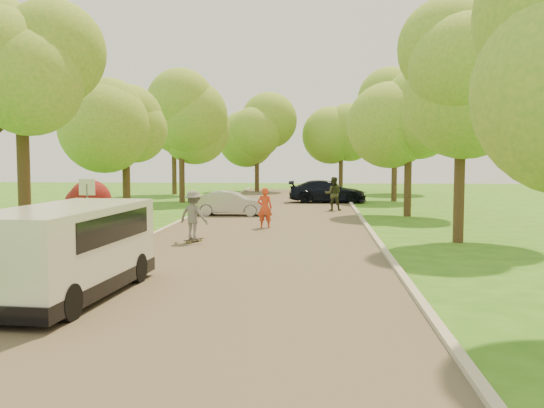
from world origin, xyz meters
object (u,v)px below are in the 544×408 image
(silver_sedan, at_px, (230,203))
(dark_sedan, at_px, (327,192))
(person_striped, at_px, (265,208))
(longboard, at_px, (194,240))
(skateboarder, at_px, (194,215))
(street_sign, at_px, (87,197))
(person_olive, at_px, (333,194))
(minivan, at_px, (67,250))

(silver_sedan, xyz_separation_m, dark_sedan, (4.93, 8.67, 0.10))
(person_striped, bearing_deg, silver_sedan, -70.54)
(longboard, relative_size, skateboarder, 0.53)
(street_sign, bearing_deg, person_striped, 39.23)
(dark_sedan, xyz_separation_m, person_olive, (0.23, -5.61, 0.21))
(minivan, xyz_separation_m, longboard, (0.98, 8.18, -0.91))
(minivan, bearing_deg, longboard, 87.44)
(person_olive, bearing_deg, silver_sedan, 30.46)
(minivan, height_order, dark_sedan, minivan)
(dark_sedan, bearing_deg, person_striped, 167.30)
(silver_sedan, height_order, dark_sedan, dark_sedan)
(person_striped, height_order, person_olive, person_olive)
(silver_sedan, height_order, person_olive, person_olive)
(dark_sedan, distance_m, person_olive, 5.62)
(street_sign, bearing_deg, dark_sedan, 65.39)
(minivan, height_order, person_striped, minivan)
(minivan, height_order, silver_sedan, minivan)
(silver_sedan, bearing_deg, person_striped, -157.08)
(minivan, distance_m, person_olive, 21.52)
(dark_sedan, relative_size, person_striped, 2.93)
(minivan, relative_size, person_olive, 2.88)
(street_sign, distance_m, minivan, 8.31)
(skateboarder, distance_m, person_olive, 13.47)
(silver_sedan, distance_m, longboard, 9.42)
(silver_sedan, bearing_deg, dark_sedan, -29.53)
(street_sign, height_order, minivan, street_sign)
(street_sign, bearing_deg, skateboarder, 4.99)
(minivan, xyz_separation_m, dark_sedan, (5.82, 26.26, -0.30))
(longboard, height_order, skateboarder, skateboarder)
(street_sign, height_order, dark_sedan, street_sign)
(longboard, bearing_deg, minivan, 106.76)
(person_olive, bearing_deg, person_striped, 69.55)
(street_sign, bearing_deg, person_olive, 55.90)
(street_sign, xyz_separation_m, person_striped, (5.65, 4.61, -0.73))
(dark_sedan, distance_m, longboard, 18.73)
(minivan, height_order, longboard, minivan)
(longboard, height_order, person_striped, person_striped)
(street_sign, height_order, longboard, street_sign)
(dark_sedan, bearing_deg, silver_sedan, 149.08)
(minivan, height_order, skateboarder, minivan)
(street_sign, height_order, person_olive, street_sign)
(silver_sedan, bearing_deg, person_olive, -59.21)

